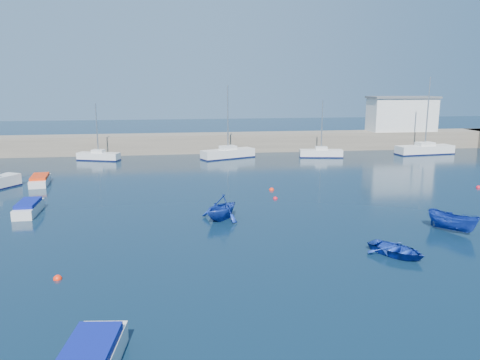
{
  "coord_description": "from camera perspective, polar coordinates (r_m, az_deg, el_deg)",
  "views": [
    {
      "loc": [
        -5.2,
        -22.08,
        9.86
      ],
      "look_at": [
        0.59,
        17.29,
        1.6
      ],
      "focal_mm": 35.0,
      "sensor_mm": 36.0,
      "label": 1
    }
  ],
  "objects": [
    {
      "name": "motorboat_2",
      "position": [
        50.48,
        -23.2,
        -0.0
      ],
      "size": [
        2.1,
        4.62,
        0.92
      ],
      "rotation": [
        0.0,
        0.0,
        0.12
      ],
      "color": "silver",
      "rests_on": "ground"
    },
    {
      "name": "back_wall",
      "position": [
        68.81,
        -3.98,
        4.55
      ],
      "size": [
        96.0,
        4.5,
        2.6
      ],
      "primitive_type": "cube",
      "color": "#736857",
      "rests_on": "ground"
    },
    {
      "name": "dinghy_center",
      "position": [
        28.95,
        18.56,
        -8.08
      ],
      "size": [
        3.89,
        4.19,
        0.71
      ],
      "primitive_type": "imported",
      "rotation": [
        0.0,
        0.0,
        0.56
      ],
      "color": "#16339C",
      "rests_on": "ground"
    },
    {
      "name": "motorboat_1",
      "position": [
        39.47,
        -24.38,
        -3.11
      ],
      "size": [
        1.53,
        4.1,
        1.0
      ],
      "rotation": [
        0.0,
        0.0,
        0.03
      ],
      "color": "silver",
      "rests_on": "ground"
    },
    {
      "name": "buoy_4",
      "position": [
        50.4,
        27.06,
        -0.86
      ],
      "size": [
        0.47,
        0.47,
        0.47
      ],
      "primitive_type": "sphere",
      "color": "red",
      "rests_on": "ground"
    },
    {
      "name": "sailboat_7",
      "position": [
        64.4,
        9.84,
        3.27
      ],
      "size": [
        5.91,
        2.55,
        7.61
      ],
      "rotation": [
        0.0,
        0.0,
        1.4
      ],
      "color": "silver",
      "rests_on": "ground"
    },
    {
      "name": "dinghy_right",
      "position": [
        34.78,
        24.5,
        -4.66
      ],
      "size": [
        2.92,
        3.75,
        1.37
      ],
      "primitive_type": "imported",
      "rotation": [
        0.0,
        0.0,
        0.52
      ],
      "color": "#16339C",
      "rests_on": "ground"
    },
    {
      "name": "ground",
      "position": [
        24.74,
        4.58,
        -11.81
      ],
      "size": [
        220.0,
        220.0,
        0.0
      ],
      "primitive_type": "plane",
      "color": "#0B1F31",
      "rests_on": "ground"
    },
    {
      "name": "buoy_0",
      "position": [
        26.24,
        -21.34,
        -11.19
      ],
      "size": [
        0.45,
        0.45,
        0.45
      ],
      "primitive_type": "sphere",
      "color": "#FF280D",
      "rests_on": "ground"
    },
    {
      "name": "sailboat_5",
      "position": [
        63.67,
        -16.86,
        2.82
      ],
      "size": [
        5.71,
        3.27,
        7.33
      ],
      "rotation": [
        0.0,
        0.0,
        1.23
      ],
      "color": "silver",
      "rests_on": "ground"
    },
    {
      "name": "sailboat_6",
      "position": [
        62.63,
        -1.47,
        3.28
      ],
      "size": [
        7.53,
        4.74,
        9.61
      ],
      "rotation": [
        0.0,
        0.0,
        1.97
      ],
      "color": "silver",
      "rests_on": "ground"
    },
    {
      "name": "dinghy_left",
      "position": [
        34.37,
        -2.28,
        -3.34
      ],
      "size": [
        4.64,
        4.67,
        1.86
      ],
      "primitive_type": "imported",
      "rotation": [
        0.0,
        0.0,
        -0.74
      ],
      "color": "#16339C",
      "rests_on": "ground"
    },
    {
      "name": "sailboat_8",
      "position": [
        71.27,
        21.58,
        3.5
      ],
      "size": [
        8.46,
        3.2,
        10.71
      ],
      "rotation": [
        0.0,
        0.0,
        1.68
      ],
      "color": "silver",
      "rests_on": "ground"
    },
    {
      "name": "harbor_office",
      "position": [
        76.79,
        19.11,
        7.53
      ],
      "size": [
        10.0,
        4.0,
        5.0
      ],
      "primitive_type": "cube",
      "color": "silver",
      "rests_on": "back_wall"
    },
    {
      "name": "buoy_1",
      "position": [
        40.77,
        4.33,
        -2.3
      ],
      "size": [
        0.4,
        0.4,
        0.4
      ],
      "primitive_type": "sphere",
      "color": "red",
      "rests_on": "ground"
    },
    {
      "name": "buoy_3",
      "position": [
        44.04,
        3.87,
        -1.24
      ],
      "size": [
        0.48,
        0.48,
        0.48
      ],
      "primitive_type": "sphere",
      "color": "#FF280D",
      "rests_on": "ground"
    }
  ]
}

